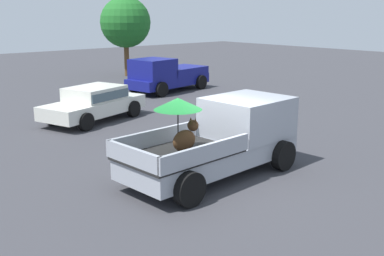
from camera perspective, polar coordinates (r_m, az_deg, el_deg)
ground_plane at (r=12.20m, az=2.41°, el=-5.89°), size 80.00×80.00×0.00m
pickup_truck_main at (r=12.22m, az=3.89°, el=-1.14°), size 5.15×2.47×2.20m
pickup_truck_red at (r=24.94m, az=-3.20°, el=6.48°), size 5.04×2.80×1.80m
parked_sedan_far at (r=18.57m, az=-11.86°, el=3.16°), size 4.63×2.95×1.33m
tree_by_lot at (r=31.20m, az=-8.13°, el=12.64°), size 3.26×3.26×5.11m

